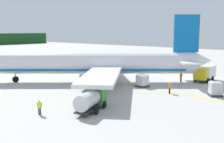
# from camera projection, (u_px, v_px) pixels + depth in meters

# --- Properties ---
(airliner_foreground) EXTENTS (30.30, 33.88, 11.90)m
(airliner_foreground) POSITION_uv_depth(u_px,v_px,m) (95.00, 63.00, 46.17)
(airliner_foreground) COLOR white
(airliner_foreground) RESTS_ON ground
(service_truck_baggage) EXTENTS (5.80, 2.57, 2.79)m
(service_truck_baggage) POSITION_uv_depth(u_px,v_px,m) (205.00, 73.00, 47.70)
(service_truck_baggage) COLOR yellow
(service_truck_baggage) RESTS_ON ground
(service_truck_catering) EXTENTS (5.78, 3.86, 2.40)m
(service_truck_catering) POSITION_uv_depth(u_px,v_px,m) (91.00, 99.00, 29.99)
(service_truck_catering) COLOR #338C3F
(service_truck_catering) RESTS_ON ground
(cargo_container_near) EXTENTS (1.98, 1.98, 2.08)m
(cargo_container_near) POSITION_uv_depth(u_px,v_px,m) (142.00, 81.00, 42.81)
(cargo_container_near) COLOR #333338
(cargo_container_near) RESTS_ON ground
(cargo_container_mid) EXTENTS (2.43, 2.43, 2.12)m
(cargo_container_mid) POSITION_uv_depth(u_px,v_px,m) (215.00, 89.00, 36.78)
(cargo_container_mid) COLOR #333338
(cargo_container_mid) RESTS_ON ground
(crew_marshaller) EXTENTS (0.61, 0.35, 1.71)m
(crew_marshaller) POSITION_uv_depth(u_px,v_px,m) (181.00, 77.00, 46.65)
(crew_marshaller) COLOR #191E33
(crew_marshaller) RESTS_ON ground
(crew_loader_left) EXTENTS (0.63, 0.25, 1.68)m
(crew_loader_left) POSITION_uv_depth(u_px,v_px,m) (170.00, 87.00, 38.15)
(crew_loader_left) COLOR #191E33
(crew_loader_left) RESTS_ON ground
(crew_loader_right) EXTENTS (0.42, 0.56, 1.62)m
(crew_loader_right) POSITION_uv_depth(u_px,v_px,m) (39.00, 106.00, 28.56)
(crew_loader_right) COLOR #191E33
(crew_loader_right) RESTS_ON ground
(apron_guide_line) EXTENTS (0.30, 60.00, 0.01)m
(apron_guide_line) POSITION_uv_depth(u_px,v_px,m) (121.00, 84.00, 44.96)
(apron_guide_line) COLOR yellow
(apron_guide_line) RESTS_ON ground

